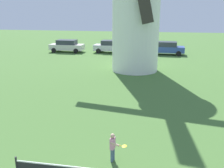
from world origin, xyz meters
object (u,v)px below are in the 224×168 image
at_px(parked_car_cream, 67,46).
at_px(parked_car_blue, 166,48).
at_px(player_far, 113,146).
at_px(parked_car_silver, 112,46).

distance_m(parked_car_cream, parked_car_blue, 12.58).
distance_m(player_far, parked_car_silver, 24.23).
bearing_deg(parked_car_cream, player_far, -66.53).
height_order(parked_car_cream, parked_car_silver, same).
bearing_deg(parked_car_cream, parked_car_blue, 1.30).
relative_size(player_far, parked_car_silver, 0.24).
distance_m(parked_car_cream, parked_car_silver, 5.81).
bearing_deg(parked_car_cream, parked_car_silver, 4.46).
bearing_deg(player_far, parked_car_cream, 113.47).
bearing_deg(parked_car_silver, parked_car_cream, -175.54).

